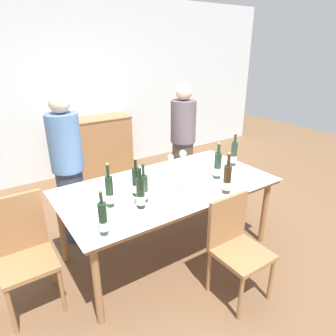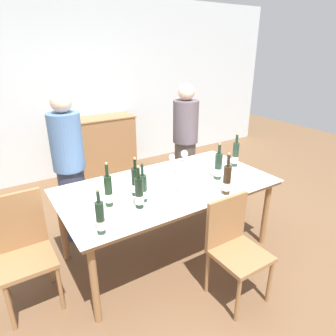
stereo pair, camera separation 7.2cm
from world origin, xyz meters
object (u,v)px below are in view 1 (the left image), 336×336
(dining_table, at_px, (168,190))
(wine_bottle_0, at_px, (227,180))
(wine_bottle_7, at_px, (103,219))
(sideboard_cabinet, at_px, (96,147))
(wine_bottle_2, at_px, (144,189))
(ice_bucket, at_px, (190,181))
(person_host, at_px, (68,171))
(chair_near_front, at_px, (235,241))
(wine_bottle_4, at_px, (136,183))
(person_guest_left, at_px, (183,145))
(wine_bottle_1, at_px, (141,194))
(wine_bottle_5, at_px, (234,154))
(chair_left_end, at_px, (23,247))
(wine_bottle_6, at_px, (110,192))
(wine_bottle_3, at_px, (218,166))
(wine_glass_0, at_px, (183,154))
(wine_glass_2, at_px, (171,158))
(wine_glass_1, at_px, (176,165))

(dining_table, distance_m, wine_bottle_0, 0.60)
(wine_bottle_0, bearing_deg, wine_bottle_7, 178.92)
(sideboard_cabinet, relative_size, wine_bottle_2, 3.42)
(ice_bucket, bearing_deg, wine_bottle_0, -36.14)
(person_host, bearing_deg, chair_near_front, -60.72)
(wine_bottle_4, bearing_deg, sideboard_cabinet, 77.47)
(sideboard_cabinet, xyz_separation_m, dining_table, (-0.18, -2.40, 0.23))
(sideboard_cabinet, bearing_deg, person_guest_left, -67.54)
(wine_bottle_1, relative_size, wine_bottle_4, 1.04)
(wine_bottle_1, distance_m, wine_bottle_5, 1.37)
(chair_near_front, relative_size, chair_left_end, 0.92)
(wine_bottle_4, relative_size, wine_bottle_6, 0.92)
(wine_bottle_7, xyz_separation_m, chair_left_end, (-0.50, 0.51, -0.35))
(wine_bottle_6, height_order, wine_bottle_7, wine_bottle_6)
(wine_bottle_3, distance_m, person_host, 1.56)
(wine_glass_0, bearing_deg, wine_bottle_5, -43.52)
(dining_table, bearing_deg, ice_bucket, -72.57)
(wine_bottle_3, bearing_deg, ice_bucket, -167.74)
(wine_bottle_4, relative_size, wine_glass_2, 2.71)
(dining_table, bearing_deg, chair_near_front, -78.67)
(wine_glass_2, bearing_deg, wine_bottle_4, -147.39)
(wine_bottle_0, distance_m, wine_bottle_3, 0.34)
(wine_bottle_1, bearing_deg, chair_left_end, 159.97)
(wine_bottle_2, distance_m, person_host, 1.03)
(wine_bottle_5, bearing_deg, wine_glass_2, 145.62)
(person_host, bearing_deg, wine_bottle_2, -68.83)
(wine_bottle_2, height_order, person_guest_left, person_guest_left)
(wine_bottle_0, height_order, wine_bottle_4, wine_bottle_0)
(ice_bucket, distance_m, wine_glass_0, 0.77)
(dining_table, relative_size, chair_left_end, 2.17)
(wine_bottle_6, height_order, chair_near_front, wine_bottle_6)
(dining_table, distance_m, chair_left_end, 1.36)
(wine_glass_1, bearing_deg, wine_bottle_1, -147.64)
(sideboard_cabinet, relative_size, wine_glass_2, 8.85)
(wine_glass_1, bearing_deg, wine_bottle_0, -79.89)
(chair_near_front, relative_size, person_guest_left, 0.55)
(wine_glass_1, distance_m, chair_left_end, 1.62)
(wine_glass_0, distance_m, chair_left_end, 1.89)
(wine_bottle_6, bearing_deg, wine_glass_2, 26.85)
(person_host, bearing_deg, person_guest_left, 1.78)
(wine_bottle_0, xyz_separation_m, person_guest_left, (0.47, 1.29, -0.10))
(chair_near_front, bearing_deg, wine_bottle_4, 124.05)
(sideboard_cabinet, bearing_deg, wine_bottle_1, -103.17)
(wine_bottle_1, height_order, wine_bottle_6, wine_bottle_6)
(wine_glass_2, relative_size, person_guest_left, 0.08)
(wine_bottle_5, relative_size, wine_bottle_6, 0.98)
(wine_bottle_7, bearing_deg, chair_left_end, 134.01)
(wine_bottle_2, distance_m, wine_bottle_7, 0.56)
(wine_glass_2, xyz_separation_m, chair_left_end, (-1.67, -0.32, -0.32))
(wine_bottle_1, xyz_separation_m, wine_bottle_6, (-0.20, 0.17, 0.00))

